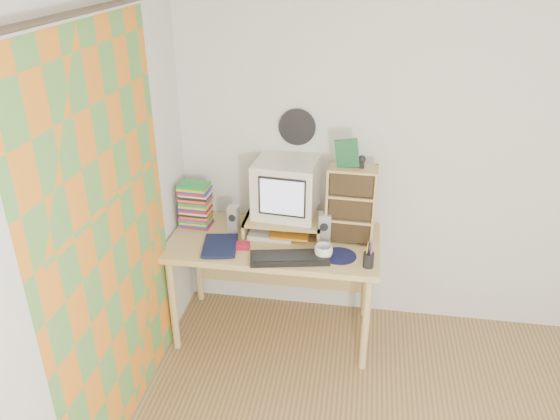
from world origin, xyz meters
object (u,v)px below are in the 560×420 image
(mug, at_px, (324,252))
(cd_rack, at_px, (351,205))
(diary, at_px, (203,244))
(dvd_stack, at_px, (196,207))
(keyboard, at_px, (290,258))
(crt_monitor, at_px, (286,189))
(desk, at_px, (276,253))

(mug, bearing_deg, cd_rack, 60.89)
(diary, bearing_deg, dvd_stack, 105.18)
(dvd_stack, distance_m, diary, 0.35)
(keyboard, relative_size, dvd_stack, 1.73)
(mug, xyz_separation_m, diary, (-0.79, 0.01, -0.02))
(dvd_stack, distance_m, mug, 0.97)
(crt_monitor, height_order, dvd_stack, crt_monitor)
(desk, distance_m, cd_rack, 0.63)
(keyboard, bearing_deg, crt_monitor, 90.77)
(crt_monitor, bearing_deg, mug, -43.06)
(cd_rack, distance_m, diary, 0.99)
(keyboard, xyz_separation_m, dvd_stack, (-0.71, 0.36, 0.13))
(mug, bearing_deg, diary, 179.47)
(keyboard, bearing_deg, desk, 103.17)
(crt_monitor, height_order, cd_rack, cd_rack)
(desk, relative_size, crt_monitor, 3.49)
(desk, bearing_deg, keyboard, -65.10)
(desk, xyz_separation_m, diary, (-0.44, -0.24, 0.16))
(keyboard, height_order, diary, diary)
(crt_monitor, relative_size, dvd_stack, 1.40)
(crt_monitor, xyz_separation_m, mug, (0.29, -0.33, -0.27))
(crt_monitor, bearing_deg, diary, -141.56)
(crt_monitor, xyz_separation_m, cd_rack, (0.44, -0.07, -0.05))
(crt_monitor, xyz_separation_m, dvd_stack, (-0.63, -0.02, -0.17))
(mug, bearing_deg, dvd_stack, 161.66)
(dvd_stack, height_order, cd_rack, cd_rack)
(crt_monitor, distance_m, dvd_stack, 0.65)
(crt_monitor, height_order, mug, crt_monitor)
(keyboard, bearing_deg, cd_rack, 30.56)
(keyboard, height_order, cd_rack, cd_rack)
(keyboard, height_order, mug, mug)
(dvd_stack, relative_size, cd_rack, 0.55)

